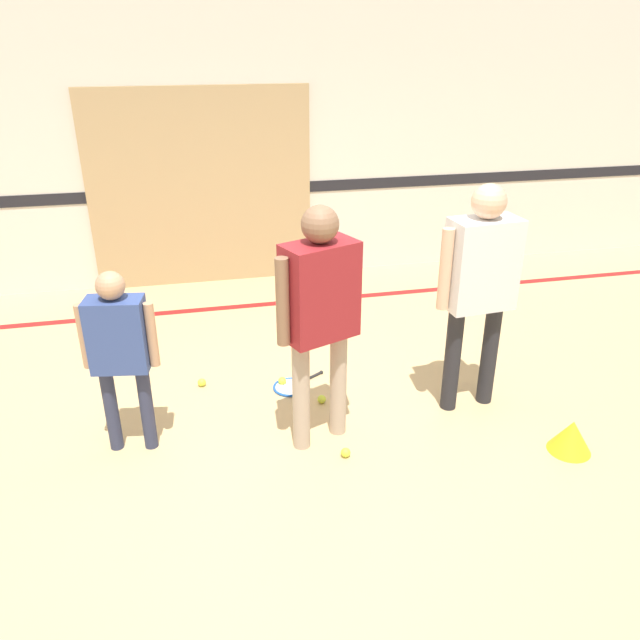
{
  "coord_description": "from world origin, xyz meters",
  "views": [
    {
      "loc": [
        -0.62,
        -3.59,
        2.63
      ],
      "look_at": [
        0.17,
        -0.02,
        0.92
      ],
      "focal_mm": 35.0,
      "sensor_mm": 36.0,
      "label": 1
    }
  ],
  "objects_px": {
    "person_student_right": "(480,276)",
    "training_cone": "(571,436)",
    "racket_spare_on_floor": "(292,386)",
    "person_student_left": "(119,344)",
    "tennis_ball_near_instructor": "(346,453)",
    "tennis_ball_stray_right": "(202,382)",
    "tennis_ball_by_spare_racket": "(282,381)",
    "person_instructor": "(320,304)",
    "tennis_ball_stray_left": "(322,399)"
  },
  "relations": [
    {
      "from": "person_student_right",
      "to": "training_cone",
      "type": "xyz_separation_m",
      "value": [
        0.44,
        -0.71,
        -0.94
      ]
    },
    {
      "from": "racket_spare_on_floor",
      "to": "training_cone",
      "type": "distance_m",
      "value": 2.11
    },
    {
      "from": "person_student_left",
      "to": "tennis_ball_near_instructor",
      "type": "bearing_deg",
      "value": -7.72
    },
    {
      "from": "tennis_ball_stray_right",
      "to": "tennis_ball_by_spare_racket",
      "type": "bearing_deg",
      "value": -10.39
    },
    {
      "from": "person_instructor",
      "to": "person_student_left",
      "type": "height_order",
      "value": "person_instructor"
    },
    {
      "from": "person_student_right",
      "to": "tennis_ball_stray_left",
      "type": "distance_m",
      "value": 1.52
    },
    {
      "from": "person_instructor",
      "to": "person_student_right",
      "type": "height_order",
      "value": "person_student_right"
    },
    {
      "from": "tennis_ball_near_instructor",
      "to": "person_instructor",
      "type": "bearing_deg",
      "value": 116.58
    },
    {
      "from": "person_student_right",
      "to": "racket_spare_on_floor",
      "type": "xyz_separation_m",
      "value": [
        -1.27,
        0.53,
        -1.05
      ]
    },
    {
      "from": "person_student_right",
      "to": "tennis_ball_by_spare_racket",
      "type": "distance_m",
      "value": 1.79
    },
    {
      "from": "person_student_right",
      "to": "racket_spare_on_floor",
      "type": "height_order",
      "value": "person_student_right"
    },
    {
      "from": "tennis_ball_stray_left",
      "to": "racket_spare_on_floor",
      "type": "bearing_deg",
      "value": 123.11
    },
    {
      "from": "person_instructor",
      "to": "tennis_ball_stray_left",
      "type": "relative_size",
      "value": 25.48
    },
    {
      "from": "tennis_ball_near_instructor",
      "to": "tennis_ball_stray_right",
      "type": "xyz_separation_m",
      "value": [
        -0.91,
        1.15,
        0.0
      ]
    },
    {
      "from": "person_student_left",
      "to": "tennis_ball_near_instructor",
      "type": "relative_size",
      "value": 19.63
    },
    {
      "from": "tennis_ball_by_spare_racket",
      "to": "training_cone",
      "type": "bearing_deg",
      "value": -35.82
    },
    {
      "from": "racket_spare_on_floor",
      "to": "tennis_ball_by_spare_racket",
      "type": "relative_size",
      "value": 7.7
    },
    {
      "from": "person_student_right",
      "to": "tennis_ball_stray_left",
      "type": "height_order",
      "value": "person_student_right"
    },
    {
      "from": "tennis_ball_by_spare_racket",
      "to": "person_student_left",
      "type": "bearing_deg",
      "value": -152.1
    },
    {
      "from": "tennis_ball_by_spare_racket",
      "to": "person_student_right",
      "type": "bearing_deg",
      "value": -23.5
    },
    {
      "from": "person_instructor",
      "to": "tennis_ball_stray_right",
      "type": "xyz_separation_m",
      "value": [
        -0.79,
        0.9,
        -1.01
      ]
    },
    {
      "from": "racket_spare_on_floor",
      "to": "tennis_ball_stray_right",
      "type": "relative_size",
      "value": 7.7
    },
    {
      "from": "tennis_ball_by_spare_racket",
      "to": "training_cone",
      "type": "relative_size",
      "value": 0.22
    },
    {
      "from": "tennis_ball_near_instructor",
      "to": "tennis_ball_stray_left",
      "type": "relative_size",
      "value": 1.0
    },
    {
      "from": "person_student_right",
      "to": "tennis_ball_stray_left",
      "type": "xyz_separation_m",
      "value": [
        -1.09,
        0.25,
        -1.02
      ]
    },
    {
      "from": "racket_spare_on_floor",
      "to": "tennis_ball_near_instructor",
      "type": "distance_m",
      "value": 0.99
    },
    {
      "from": "person_instructor",
      "to": "racket_spare_on_floor",
      "type": "distance_m",
      "value": 1.26
    },
    {
      "from": "person_instructor",
      "to": "tennis_ball_stray_right",
      "type": "bearing_deg",
      "value": 109.36
    },
    {
      "from": "racket_spare_on_floor",
      "to": "person_instructor",
      "type": "bearing_deg",
      "value": -115.54
    },
    {
      "from": "person_instructor",
      "to": "person_student_right",
      "type": "distance_m",
      "value": 1.22
    },
    {
      "from": "tennis_ball_stray_right",
      "to": "person_student_right",
      "type": "bearing_deg",
      "value": -19.47
    },
    {
      "from": "racket_spare_on_floor",
      "to": "training_cone",
      "type": "bearing_deg",
      "value": -66.8
    },
    {
      "from": "person_instructor",
      "to": "tennis_ball_near_instructor",
      "type": "distance_m",
      "value": 1.04
    },
    {
      "from": "person_student_right",
      "to": "tennis_ball_stray_right",
      "type": "relative_size",
      "value": 25.91
    },
    {
      "from": "racket_spare_on_floor",
      "to": "tennis_ball_stray_right",
      "type": "distance_m",
      "value": 0.74
    },
    {
      "from": "tennis_ball_by_spare_racket",
      "to": "tennis_ball_stray_left",
      "type": "bearing_deg",
      "value": -52.97
    },
    {
      "from": "tennis_ball_stray_right",
      "to": "racket_spare_on_floor",
      "type": "bearing_deg",
      "value": -13.91
    },
    {
      "from": "tennis_ball_stray_left",
      "to": "tennis_ball_stray_right",
      "type": "distance_m",
      "value": 1.01
    },
    {
      "from": "tennis_ball_near_instructor",
      "to": "training_cone",
      "type": "bearing_deg",
      "value": -9.78
    },
    {
      "from": "racket_spare_on_floor",
      "to": "tennis_ball_stray_right",
      "type": "height_order",
      "value": "tennis_ball_stray_right"
    },
    {
      "from": "racket_spare_on_floor",
      "to": "tennis_ball_stray_left",
      "type": "bearing_deg",
      "value": -88.02
    },
    {
      "from": "training_cone",
      "to": "tennis_ball_by_spare_racket",
      "type": "bearing_deg",
      "value": 144.18
    },
    {
      "from": "person_instructor",
      "to": "person_student_left",
      "type": "bearing_deg",
      "value": 150.26
    },
    {
      "from": "tennis_ball_by_spare_racket",
      "to": "tennis_ball_stray_left",
      "type": "relative_size",
      "value": 1.0
    },
    {
      "from": "person_student_right",
      "to": "tennis_ball_near_instructor",
      "type": "xyz_separation_m",
      "value": [
        -1.08,
        -0.44,
        -1.02
      ]
    },
    {
      "from": "tennis_ball_by_spare_racket",
      "to": "training_cone",
      "type": "xyz_separation_m",
      "value": [
        1.79,
        -1.29,
        0.08
      ]
    },
    {
      "from": "racket_spare_on_floor",
      "to": "tennis_ball_stray_left",
      "type": "xyz_separation_m",
      "value": [
        0.18,
        -0.28,
        0.02
      ]
    },
    {
      "from": "person_instructor",
      "to": "tennis_ball_stray_right",
      "type": "height_order",
      "value": "person_instructor"
    },
    {
      "from": "person_instructor",
      "to": "tennis_ball_stray_right",
      "type": "relative_size",
      "value": 25.48
    },
    {
      "from": "person_student_right",
      "to": "tennis_ball_near_instructor",
      "type": "bearing_deg",
      "value": 17.29
    }
  ]
}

